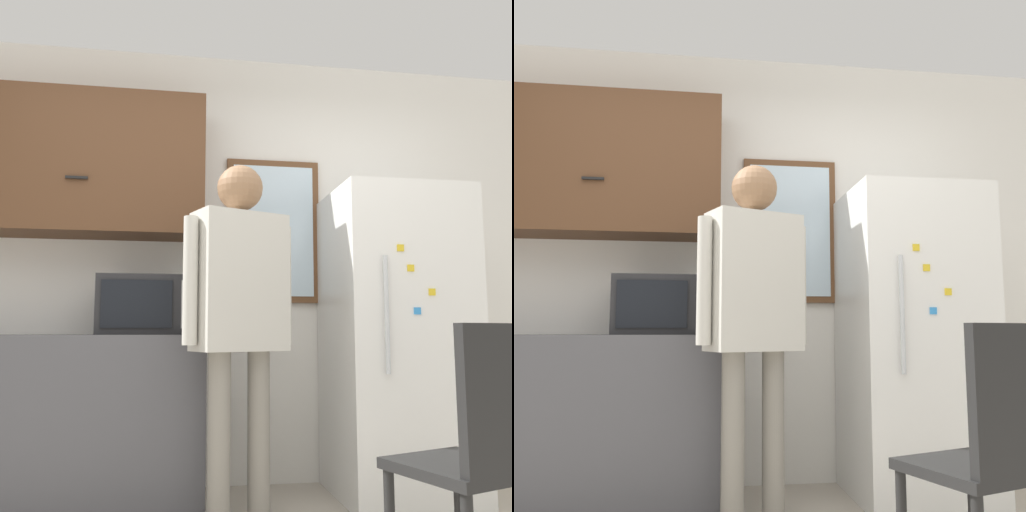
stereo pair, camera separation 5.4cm
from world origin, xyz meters
TOP-DOWN VIEW (x-y plane):
  - back_wall at (0.00, 1.91)m, footprint 6.00×0.06m
  - upper_cabinets at (-1.10, 1.71)m, footprint 2.19×0.36m
  - microwave at (-0.32, 1.56)m, footprint 0.52×0.43m
  - person at (0.14, 1.13)m, footprint 0.57×0.37m
  - refrigerator at (1.11, 1.52)m, footprint 0.74×0.75m
  - chair at (0.88, 0.28)m, footprint 0.54×0.54m
  - window at (0.45, 1.87)m, footprint 0.60×0.05m

SIDE VIEW (x-z plane):
  - chair at x=0.88m, z-range 0.04..0.98m
  - refrigerator at x=1.11m, z-range 0.00..1.74m
  - microwave at x=-0.32m, z-range 0.90..1.22m
  - person at x=0.14m, z-range 0.20..1.95m
  - back_wall at x=0.00m, z-range 0.00..2.70m
  - window at x=0.45m, z-range 1.10..2.01m
  - upper_cabinets at x=-1.10m, z-range 1.47..2.31m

